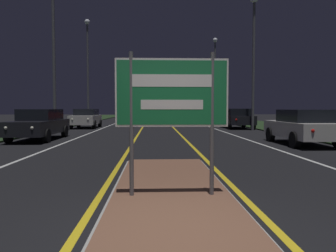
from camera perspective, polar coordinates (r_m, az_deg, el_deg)
The scene contains 21 objects.
ground_plane at distance 3.90m, azimuth 2.07°, elevation -19.55°, with size 160.00×160.00×0.00m, color black.
median_island at distance 5.44m, azimuth 0.68°, elevation -12.49°, with size 2.06×7.56×0.10m.
verge_left at distance 25.37m, azimuth -23.71°, elevation -0.50°, with size 5.00×100.00×0.08m.
verge_right at distance 25.58m, azimuth 20.08°, elevation -0.40°, with size 5.00×100.00×0.08m.
centre_line_yellow_left at distance 28.64m, azimuth -4.28°, elevation 0.06°, with size 0.12×70.00×0.01m.
centre_line_yellow_right at distance 28.67m, azimuth 0.59°, elevation 0.07°, with size 0.12×70.00×0.01m.
lane_line_white_left at distance 28.89m, azimuth -10.20°, elevation 0.05°, with size 0.12×70.00×0.01m.
lane_line_white_right at distance 28.98m, azimuth 6.49°, elevation 0.08°, with size 0.12×70.00×0.01m.
edge_line_white_left at distance 29.45m, azimuth -15.99°, elevation 0.03°, with size 0.10×70.00×0.01m.
edge_line_white_right at distance 29.59m, azimuth 12.24°, elevation 0.09°, with size 0.10×70.00×0.01m.
highway_sign at distance 5.24m, azimuth 0.70°, elevation 4.85°, with size 1.80×0.07×2.30m.
streetlight_left_near at distance 21.71m, azimuth -19.32°, elevation 14.53°, with size 0.47×0.47×9.68m.
streetlight_left_far at distance 32.36m, azimuth -13.81°, elevation 11.26°, with size 0.50×0.50×9.86m.
streetlight_right_near at distance 23.69m, azimuth 14.72°, elevation 14.89°, with size 0.61×0.61×9.24m.
streetlight_right_far at distance 38.36m, azimuth 8.17°, elevation 9.90°, with size 0.52×0.52×9.54m.
car_receding_0 at distance 14.63m, azimuth 22.36°, elevation -0.06°, with size 1.91×4.22×1.46m.
car_receding_1 at distance 25.21m, azimuth 11.94°, elevation 1.37°, with size 1.96×4.16×1.49m.
car_receding_2 at distance 32.16m, azimuth 2.59°, elevation 1.73°, with size 1.93×4.33×1.40m.
car_receding_3 at distance 42.24m, azimuth 1.68°, elevation 2.08°, with size 1.97×4.10×1.47m.
car_approaching_0 at distance 16.90m, azimuth -21.47°, elevation 0.35°, with size 1.85×4.73×1.47m.
car_approaching_1 at distance 26.12m, azimuth -14.07°, elevation 1.36°, with size 1.93×4.09×1.46m.
Camera 1 is at (-0.28, -3.59, 1.50)m, focal length 35.00 mm.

